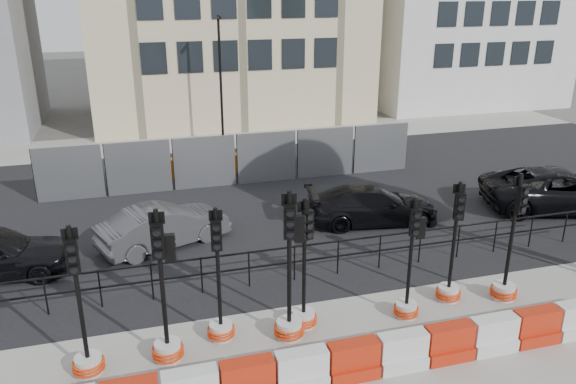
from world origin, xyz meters
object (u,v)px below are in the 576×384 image
object	(u,v)px
traffic_signal_d	(290,305)
car_c	(372,205)
traffic_signal_a	(86,345)
traffic_signal_h	(506,275)

from	to	relation	value
traffic_signal_d	car_c	xyz separation A→B (m)	(4.32, 5.39, -0.20)
traffic_signal_a	car_c	size ratio (longest dim) A/B	0.72
traffic_signal_a	traffic_signal_h	size ratio (longest dim) A/B	0.99
traffic_signal_a	traffic_signal_d	bearing A→B (deg)	-2.38
traffic_signal_h	traffic_signal_d	bearing A→B (deg)	170.49
traffic_signal_a	car_c	distance (m)	10.09
traffic_signal_d	traffic_signal_h	bearing A→B (deg)	12.64
traffic_signal_a	traffic_signal_h	bearing A→B (deg)	-2.32
car_c	traffic_signal_d	bearing A→B (deg)	149.04
traffic_signal_a	traffic_signal_d	size ratio (longest dim) A/B	0.94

